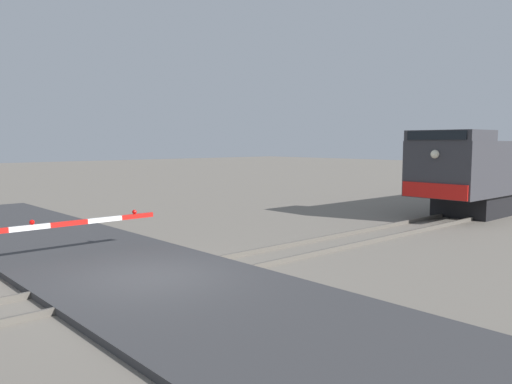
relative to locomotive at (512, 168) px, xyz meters
The scene contains 5 objects.
ground_plane 21.63m from the locomotive, 90.00° to the right, with size 160.00×160.00×0.00m, color slate.
rail_track_left 21.63m from the locomotive, 91.91° to the right, with size 0.08×80.00×0.15m, color #59544C.
rail_track_right 21.63m from the locomotive, 88.09° to the right, with size 0.08×80.00×0.15m, color #59544C.
road_surface 21.62m from the locomotive, 90.00° to the right, with size 36.00×5.23×0.16m, color #38383A.
locomotive is the anchor object (origin of this frame).
Camera 1 is at (10.66, -6.15, 3.43)m, focal length 35.37 mm.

